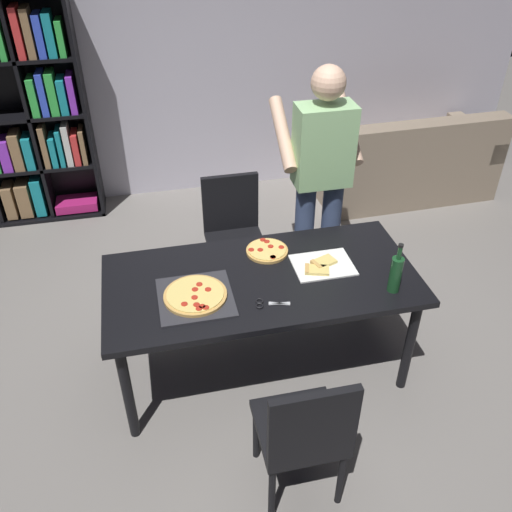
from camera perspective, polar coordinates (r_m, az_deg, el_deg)
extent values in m
plane|color=gray|center=(3.74, 0.51, -11.31)|extent=(12.00, 12.00, 0.00)
cube|color=#BCB7C6|center=(5.29, -6.22, 20.89)|extent=(6.40, 0.10, 2.80)
cube|color=black|center=(3.25, 0.58, -2.51)|extent=(1.84, 0.87, 0.04)
cylinder|color=black|center=(3.21, -13.17, -13.66)|extent=(0.06, 0.06, 0.71)
cylinder|color=black|center=(3.50, 15.61, -8.91)|extent=(0.06, 0.06, 0.71)
cylinder|color=black|center=(3.72, -13.53, -5.42)|extent=(0.06, 0.06, 0.71)
cylinder|color=black|center=(3.97, 11.26, -1.96)|extent=(0.06, 0.06, 0.71)
cube|color=black|center=(2.90, 4.46, -17.32)|extent=(0.42, 0.42, 0.04)
cube|color=black|center=(2.60, 5.95, -17.31)|extent=(0.42, 0.04, 0.45)
cylinder|color=black|center=(3.22, 6.55, -16.60)|extent=(0.04, 0.04, 0.41)
cylinder|color=black|center=(3.15, 0.01, -17.84)|extent=(0.04, 0.04, 0.41)
cylinder|color=black|center=(3.03, 8.80, -21.80)|extent=(0.04, 0.04, 0.41)
cylinder|color=black|center=(2.96, 1.67, -23.32)|extent=(0.04, 0.04, 0.41)
cube|color=black|center=(4.09, -2.10, 1.28)|extent=(0.42, 0.42, 0.04)
cube|color=black|center=(4.11, -2.68, 5.56)|extent=(0.42, 0.04, 0.45)
cylinder|color=black|center=(4.05, -4.05, -3.07)|extent=(0.04, 0.04, 0.41)
cylinder|color=black|center=(4.11, 0.91, -2.38)|extent=(0.04, 0.04, 0.41)
cylinder|color=black|center=(4.34, -4.82, -0.15)|extent=(0.04, 0.04, 0.41)
cylinder|color=black|center=(4.39, -0.18, 0.45)|extent=(0.04, 0.04, 0.41)
cube|color=gray|center=(5.76, 14.63, 8.39)|extent=(1.72, 0.89, 0.40)
cube|color=gray|center=(5.33, 16.86, 10.83)|extent=(1.70, 0.24, 0.45)
cube|color=gray|center=(6.03, 21.71, 11.42)|extent=(0.18, 0.85, 0.20)
cube|color=gray|center=(5.32, 7.60, 10.55)|extent=(0.18, 0.85, 0.20)
cube|color=black|center=(5.16, -17.21, 14.21)|extent=(0.03, 0.35, 1.95)
cube|color=black|center=(5.66, -22.38, 4.06)|extent=(1.40, 0.35, 0.03)
cube|color=black|center=(5.41, -24.53, 13.58)|extent=(1.40, 0.03, 1.95)
cube|color=black|center=(5.44, -23.53, 8.41)|extent=(1.34, 0.29, 0.03)
cube|color=black|center=(5.26, -24.76, 12.95)|extent=(1.34, 0.29, 0.03)
cube|color=black|center=(5.22, -22.34, 13.38)|extent=(0.03, 0.29, 1.89)
cube|color=olive|center=(5.58, -24.10, 5.35)|extent=(0.09, 0.22, 0.31)
cube|color=olive|center=(5.55, -22.83, 5.59)|extent=(0.11, 0.22, 0.31)
cube|color=teal|center=(5.52, -21.58, 5.97)|extent=(0.09, 0.22, 0.36)
cube|color=#B21E66|center=(5.54, -18.05, 5.22)|extent=(0.38, 0.25, 0.08)
cube|color=purple|center=(5.37, -24.45, 9.68)|extent=(0.08, 0.22, 0.28)
cube|color=olive|center=(5.34, -23.50, 10.09)|extent=(0.08, 0.22, 0.33)
cube|color=teal|center=(5.33, -22.43, 10.06)|extent=(0.07, 0.22, 0.29)
cube|color=olive|center=(5.29, -21.04, 10.74)|extent=(0.05, 0.22, 0.38)
cube|color=teal|center=(5.30, -20.22, 10.32)|extent=(0.05, 0.22, 0.27)
cube|color=teal|center=(5.28, -19.60, 10.72)|extent=(0.04, 0.22, 0.33)
cube|color=silver|center=(5.26, -18.94, 11.04)|extent=(0.05, 0.22, 0.37)
cube|color=red|center=(5.27, -18.15, 10.71)|extent=(0.05, 0.22, 0.28)
cube|color=olive|center=(5.26, -17.48, 10.96)|extent=(0.04, 0.22, 0.31)
cube|color=green|center=(5.14, -22.04, 15.17)|extent=(0.06, 0.22, 0.31)
cube|color=blue|center=(5.12, -21.22, 15.53)|extent=(0.05, 0.22, 0.35)
cube|color=green|center=(5.11, -20.34, 15.67)|extent=(0.07, 0.22, 0.35)
cube|color=teal|center=(5.11, -19.38, 15.50)|extent=(0.06, 0.22, 0.29)
cube|color=purple|center=(5.09, -18.53, 15.78)|extent=(0.05, 0.22, 0.32)
cube|color=green|center=(5.03, -24.94, 19.97)|extent=(0.05, 0.22, 0.33)
cube|color=red|center=(5.00, -23.41, 20.59)|extent=(0.06, 0.22, 0.39)
cube|color=olive|center=(4.99, -22.47, 20.69)|extent=(0.06, 0.22, 0.38)
cube|color=blue|center=(4.98, -21.49, 20.60)|extent=(0.06, 0.22, 0.33)
cube|color=teal|center=(4.97, -20.57, 20.81)|extent=(0.06, 0.22, 0.34)
cube|color=green|center=(4.97, -19.56, 20.63)|extent=(0.05, 0.22, 0.27)
cylinder|color=#38476B|center=(4.09, 7.61, 1.80)|extent=(0.14, 0.14, 0.95)
cylinder|color=#38476B|center=(4.04, 4.92, 1.46)|extent=(0.14, 0.14, 0.95)
cube|color=#99CC8C|center=(3.70, 7.03, 11.29)|extent=(0.38, 0.22, 0.55)
sphere|color=#E0B293|center=(3.55, 7.54, 17.39)|extent=(0.22, 0.22, 0.22)
cylinder|color=#E0B293|center=(3.92, 9.48, 12.95)|extent=(0.09, 0.50, 0.39)
cylinder|color=#E0B293|center=(3.78, 2.80, 12.53)|extent=(0.09, 0.50, 0.39)
cube|color=#2D2D33|center=(3.11, -6.29, -4.27)|extent=(0.42, 0.42, 0.01)
cylinder|color=tan|center=(3.10, -6.31, -4.08)|extent=(0.36, 0.36, 0.02)
cylinder|color=#EACC6B|center=(3.09, -6.32, -3.90)|extent=(0.32, 0.32, 0.01)
cylinder|color=#B22819|center=(3.00, -5.61, -5.21)|extent=(0.04, 0.04, 0.00)
cylinder|color=#B22819|center=(3.02, -7.44, -4.96)|extent=(0.04, 0.04, 0.00)
cylinder|color=#B22819|center=(3.14, -5.90, -2.93)|extent=(0.04, 0.04, 0.00)
cylinder|color=#B22819|center=(2.99, -5.22, -5.33)|extent=(0.04, 0.04, 0.00)
cylinder|color=#B22819|center=(3.06, -6.39, -4.29)|extent=(0.04, 0.04, 0.00)
cylinder|color=#B22819|center=(3.11, -6.35, -3.46)|extent=(0.04, 0.04, 0.00)
cylinder|color=#B22819|center=(3.10, -5.00, -3.47)|extent=(0.04, 0.04, 0.00)
cylinder|color=#B22819|center=(2.98, -5.94, -5.43)|extent=(0.04, 0.04, 0.00)
cylinder|color=#B22819|center=(3.01, -6.19, -5.03)|extent=(0.04, 0.04, 0.00)
cube|color=white|center=(3.35, 6.94, -0.93)|extent=(0.36, 0.28, 0.01)
cube|color=#EACC6B|center=(3.35, 7.06, -0.61)|extent=(0.16, 0.13, 0.02)
cube|color=tan|center=(3.32, 6.25, -0.92)|extent=(0.05, 0.09, 0.02)
cube|color=#EACC6B|center=(3.28, 6.35, -1.44)|extent=(0.16, 0.13, 0.02)
cube|color=tan|center=(3.28, 5.31, -1.36)|extent=(0.05, 0.09, 0.02)
cylinder|color=#194723|center=(3.17, 14.27, -1.88)|extent=(0.07, 0.07, 0.22)
cylinder|color=#194723|center=(3.09, 14.67, 0.32)|extent=(0.03, 0.03, 0.08)
cylinder|color=black|center=(3.06, 14.80, 1.05)|extent=(0.03, 0.03, 0.02)
cube|color=silver|center=(3.05, 2.44, -4.95)|extent=(0.12, 0.02, 0.01)
cube|color=silver|center=(3.05, 2.44, -4.95)|extent=(0.12, 0.05, 0.01)
torus|color=black|center=(3.06, 0.37, -4.70)|extent=(0.05, 0.05, 0.01)
torus|color=black|center=(3.03, 0.37, -5.20)|extent=(0.05, 0.05, 0.01)
cylinder|color=tan|center=(3.44, 1.16, 0.54)|extent=(0.26, 0.26, 0.02)
cylinder|color=#EACC6B|center=(3.43, 1.16, 0.70)|extent=(0.24, 0.24, 0.01)
cylinder|color=#B22819|center=(3.42, 0.45, 0.65)|extent=(0.04, 0.04, 0.00)
cylinder|color=#B22819|center=(3.51, 0.71, 1.70)|extent=(0.04, 0.04, 0.00)
cylinder|color=#B22819|center=(3.36, 1.76, -0.11)|extent=(0.04, 0.04, 0.00)
cylinder|color=#B22819|center=(3.42, -0.50, 0.66)|extent=(0.04, 0.04, 0.00)
cylinder|color=#B22819|center=(3.36, 1.77, -0.09)|extent=(0.04, 0.04, 0.00)
cylinder|color=#B22819|center=(3.49, 1.13, 1.52)|extent=(0.04, 0.04, 0.00)
cylinder|color=#B22819|center=(3.44, 2.65, 0.93)|extent=(0.04, 0.04, 0.00)
cylinder|color=#B22819|center=(3.45, 1.53, 1.01)|extent=(0.04, 0.04, 0.00)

